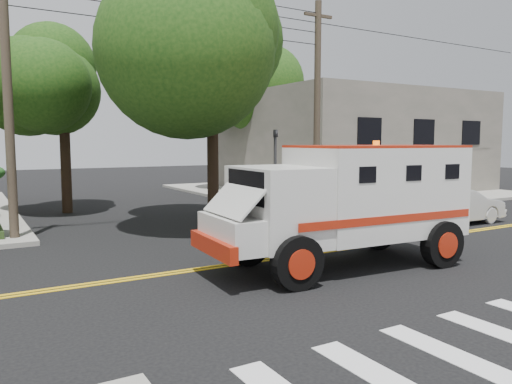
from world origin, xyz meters
TOP-DOWN VIEW (x-y plane):
  - ground at (0.00, 0.00)m, footprint 100.00×100.00m
  - sidewalk_ne at (13.50, 13.50)m, footprint 17.00×17.00m
  - building_right at (15.00, 14.00)m, footprint 14.00×12.00m
  - utility_pole_left at (-5.60, 6.00)m, footprint 0.28×0.28m
  - utility_pole_right at (6.30, 6.20)m, footprint 0.28×0.28m
  - tree_main at (1.94, 6.21)m, footprint 6.08×5.70m
  - tree_left at (-2.68, 11.79)m, footprint 4.48×4.20m
  - tree_right at (8.84, 15.77)m, footprint 4.80×4.50m
  - traffic_signal at (3.80, 5.60)m, footprint 0.15×0.18m
  - armored_truck at (1.39, -1.55)m, footprint 6.81×3.03m
  - parked_sedan at (9.24, 1.34)m, footprint 4.21×1.51m
  - pedestrian_a at (5.50, 6.56)m, footprint 0.63×0.49m
  - pedestrian_b at (8.33, 5.50)m, footprint 1.17×1.09m

SIDE VIEW (x-z plane):
  - ground at x=0.00m, z-range 0.00..0.00m
  - sidewalk_ne at x=13.50m, z-range 0.00..0.15m
  - parked_sedan at x=9.24m, z-range 0.00..1.38m
  - pedestrian_a at x=5.50m, z-range 0.15..1.69m
  - pedestrian_b at x=8.33m, z-range 0.15..2.08m
  - armored_truck at x=1.39m, z-range 0.21..3.25m
  - traffic_signal at x=3.80m, z-range 0.43..4.03m
  - building_right at x=15.00m, z-range 0.15..6.15m
  - utility_pole_left at x=-5.60m, z-range 0.00..9.00m
  - utility_pole_right at x=6.30m, z-range 0.00..9.00m
  - tree_left at x=-2.68m, z-range 1.88..9.58m
  - tree_right at x=8.84m, z-range 1.99..10.19m
  - tree_main at x=1.94m, z-range 2.27..12.12m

